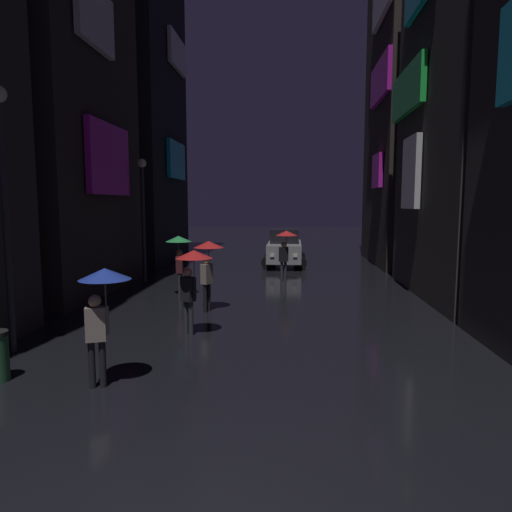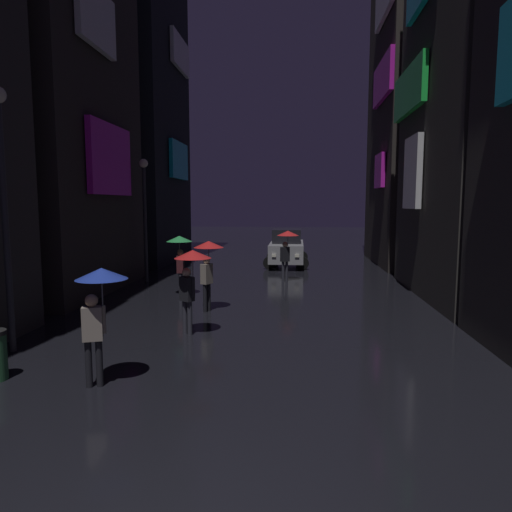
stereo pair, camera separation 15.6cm
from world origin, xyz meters
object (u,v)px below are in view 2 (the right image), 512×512
Objects in this scene: pedestrian_foreground_left_green at (180,249)px; streetlamp_left_near at (3,190)px; pedestrian_far_right_red at (191,268)px; streetlamp_left_far at (145,205)px; pedestrian_midstreet_left_red at (208,256)px; car_distant at (287,248)px; pedestrian_near_crossing_red at (287,242)px; pedestrian_midstreet_centre_blue at (99,294)px.

streetlamp_left_near reaches higher than pedestrian_foreground_left_green.
pedestrian_far_right_red is 8.52m from streetlamp_left_far.
pedestrian_midstreet_left_red is 10.52m from car_distant.
pedestrian_far_right_red is 0.42× the size of streetlamp_left_far.
pedestrian_midstreet_centre_blue is (-3.06, -11.29, 0.00)m from pedestrian_near_crossing_red.
pedestrian_far_right_red is at bearing 23.05° from streetlamp_left_near.
pedestrian_far_right_red and pedestrian_midstreet_left_red have the same top height.
pedestrian_midstreet_left_red is 5.90m from pedestrian_midstreet_centre_blue.
pedestrian_midstreet_left_red and pedestrian_midstreet_centre_blue have the same top height.
pedestrian_near_crossing_red is at bearing 42.66° from pedestrian_foreground_left_green.
pedestrian_midstreet_left_red is at bearing 49.35° from streetlamp_left_near.
pedestrian_midstreet_left_red is 5.80m from streetlamp_left_near.
car_distant is 8.15m from streetlamp_left_far.
pedestrian_foreground_left_green is 1.00× the size of pedestrian_near_crossing_red.
car_distant is at bearing 66.54° from pedestrian_foreground_left_green.
pedestrian_midstreet_centre_blue is at bearing -85.67° from pedestrian_foreground_left_green.
pedestrian_midstreet_centre_blue is at bearing -105.33° from pedestrian_far_right_red.
pedestrian_near_crossing_red is 4.88m from car_distant.
streetlamp_left_far reaches higher than pedestrian_near_crossing_red.
streetlamp_left_near is (-5.84, -9.61, 1.86)m from pedestrian_near_crossing_red.
car_distant is (3.56, 8.20, -0.74)m from pedestrian_foreground_left_green.
car_distant is (2.96, 16.11, -0.74)m from pedestrian_midstreet_centre_blue.
pedestrian_foreground_left_green is 4.91m from pedestrian_far_right_red.
pedestrian_foreground_left_green reaches higher than car_distant.
pedestrian_foreground_left_green and pedestrian_midstreet_centre_blue have the same top height.
streetlamp_left_near is (-3.66, -1.56, 1.86)m from pedestrian_far_right_red.
streetlamp_left_near reaches higher than pedestrian_near_crossing_red.
pedestrian_foreground_left_green is at bearing 70.79° from streetlamp_left_near.
pedestrian_midstreet_left_red is at bearing -54.02° from streetlamp_left_far.
pedestrian_far_right_red and pedestrian_midstreet_centre_blue have the same top height.
pedestrian_foreground_left_green is 0.42× the size of streetlamp_left_far.
pedestrian_far_right_red is at bearing 74.67° from pedestrian_midstreet_centre_blue.
pedestrian_midstreet_centre_blue is 16.40m from car_distant.
pedestrian_midstreet_centre_blue is at bearing -105.18° from pedestrian_near_crossing_red.
streetlamp_left_near is at bearing -130.65° from pedestrian_midstreet_left_red.
pedestrian_near_crossing_red is 11.40m from streetlamp_left_near.
pedestrian_midstreet_left_red is at bearing -101.84° from car_distant.
pedestrian_midstreet_left_red is at bearing 91.81° from pedestrian_far_right_red.
pedestrian_far_right_red is 1.00× the size of pedestrian_near_crossing_red.
car_distant is 0.82× the size of streetlamp_left_far.
pedestrian_far_right_red and pedestrian_near_crossing_red have the same top height.
streetlamp_left_far is at bearing 125.98° from pedestrian_midstreet_left_red.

